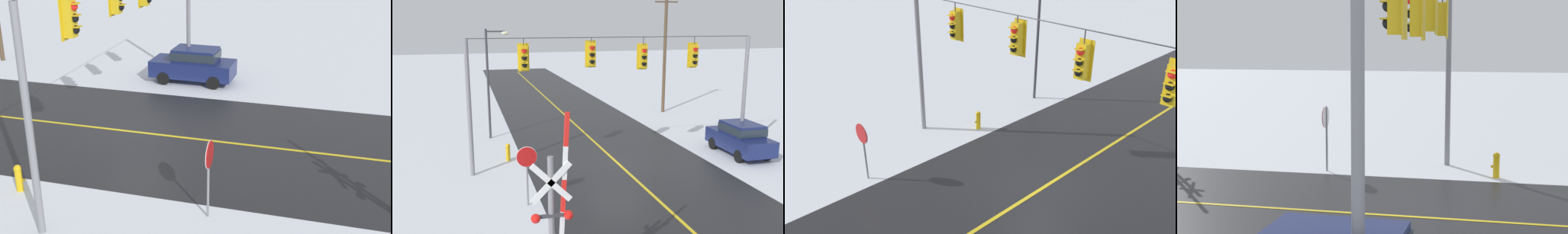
# 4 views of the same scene
# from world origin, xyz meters

# --- Properties ---
(ground_plane) EXTENTS (160.00, 160.00, 0.00)m
(ground_plane) POSITION_xyz_m (0.00, 0.00, 0.00)
(ground_plane) COLOR silver
(road_asphalt) EXTENTS (9.00, 80.00, 0.01)m
(road_asphalt) POSITION_xyz_m (0.00, 6.00, 0.00)
(road_asphalt) COLOR black
(road_asphalt) RESTS_ON ground
(lane_centre_line) EXTENTS (0.14, 72.00, 0.01)m
(lane_centre_line) POSITION_xyz_m (0.00, 6.00, 0.01)
(lane_centre_line) COLOR gold
(lane_centre_line) RESTS_ON ground
(signal_span) EXTENTS (14.20, 0.47, 6.22)m
(signal_span) POSITION_xyz_m (-0.09, -0.01, 4.41)
(signal_span) COLOR gray
(signal_span) RESTS_ON ground
(stop_sign) EXTENTS (0.80, 0.09, 2.35)m
(stop_sign) POSITION_xyz_m (-5.04, -4.14, 1.71)
(stop_sign) COLOR gray
(stop_sign) RESTS_ON ground
(streetlamp_near) EXTENTS (1.39, 0.28, 6.50)m
(streetlamp_near) POSITION_xyz_m (-5.59, 6.64, 3.92)
(streetlamp_near) COLOR #38383D
(streetlamp_near) RESTS_ON ground
(fire_hydrant) EXTENTS (0.24, 0.31, 0.88)m
(fire_hydrant) POSITION_xyz_m (-5.21, 1.84, 0.47)
(fire_hydrant) COLOR gold
(fire_hydrant) RESTS_ON ground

